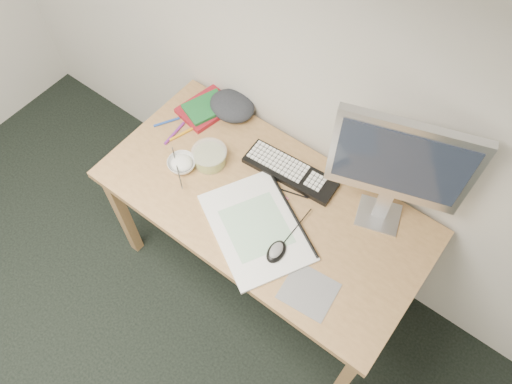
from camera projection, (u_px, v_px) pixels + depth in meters
desk at (264, 211)px, 2.16m from camera, size 1.40×0.70×0.75m
mousepad at (309, 291)px, 1.88m from camera, size 0.21×0.20×0.00m
sketchpad at (256, 227)px, 2.01m from camera, size 0.57×0.52×0.01m
keyboard at (290, 172)px, 2.15m from camera, size 0.43×0.16×0.02m
monitor at (400, 165)px, 1.74m from camera, size 0.48×0.20×0.58m
mouse at (276, 250)px, 1.93m from camera, size 0.08×0.11×0.04m
rice_bowl at (182, 164)px, 2.16m from camera, size 0.14×0.14×0.04m
chopsticks at (177, 168)px, 2.13m from camera, size 0.18×0.14×0.02m
fruit_tub at (210, 157)px, 2.16m from camera, size 0.19×0.19×0.08m
book_red at (206, 109)px, 2.34m from camera, size 0.22×0.27×0.02m
book_green at (206, 107)px, 2.32m from camera, size 0.20×0.23×0.02m
cloth_lump at (232, 106)px, 2.32m from camera, size 0.20×0.17×0.08m
pencil_pink at (272, 187)px, 2.12m from camera, size 0.18×0.02×0.01m
pencil_tan at (277, 195)px, 2.10m from camera, size 0.13×0.12×0.01m
pencil_black at (289, 192)px, 2.11m from camera, size 0.17×0.05×0.01m
marker_blue at (167, 122)px, 2.31m from camera, size 0.07×0.11×0.01m
marker_orange at (183, 133)px, 2.27m from camera, size 0.06×0.14×0.01m
marker_purple at (174, 133)px, 2.27m from camera, size 0.03×0.15×0.01m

